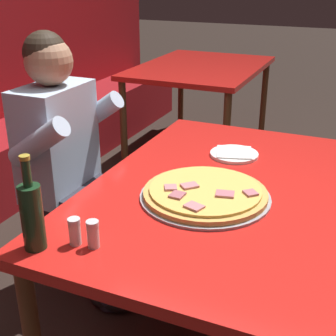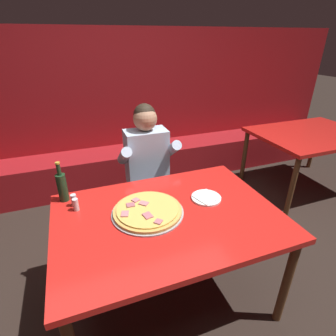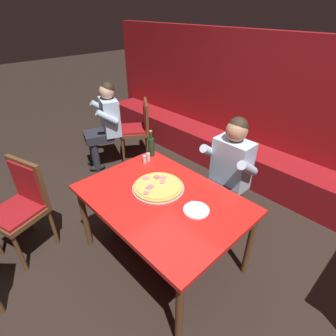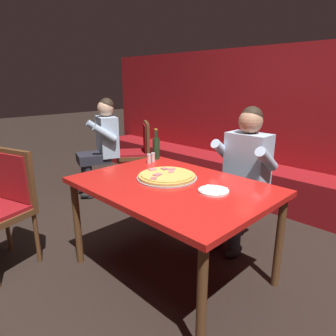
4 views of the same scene
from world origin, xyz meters
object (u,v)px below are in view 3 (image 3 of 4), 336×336
beer_bottle (151,146)px  dining_chair_far_right (22,202)px  shaker_oregano (148,157)px  dining_chair_far_left (139,126)px  pizza (158,187)px  diner_standing_companion (105,122)px  plate_white_paper (196,210)px  shaker_black_pepper (145,159)px  main_dining_table (162,204)px  diner_seated_blue_shirt (226,173)px

beer_bottle → dining_chair_far_right: 1.37m
beer_bottle → shaker_oregano: beer_bottle is taller
dining_chair_far_right → dining_chair_far_left: size_ratio=1.02×
pizza → dining_chair_far_right: (-0.93, -0.92, -0.21)m
beer_bottle → diner_standing_companion: diner_standing_companion is taller
pizza → diner_standing_companion: size_ratio=0.37×
plate_white_paper → diner_standing_companion: bearing=166.6°
pizza → plate_white_paper: size_ratio=2.23×
plate_white_paper → shaker_black_pepper: (-0.87, 0.18, 0.03)m
pizza → plate_white_paper: 0.44m
shaker_black_pepper → dining_chair_far_left: dining_chair_far_left is taller
plate_white_paper → shaker_oregano: 0.91m
beer_bottle → dining_chair_far_left: (-1.12, 0.69, -0.31)m
dining_chair_far_left → diner_standing_companion: diner_standing_companion is taller
main_dining_table → diner_seated_blue_shirt: size_ratio=1.12×
diner_seated_blue_shirt → pizza: bearing=-107.5°
beer_bottle → shaker_black_pepper: size_ratio=3.40×
main_dining_table → dining_chair_far_right: 1.36m
pizza → beer_bottle: 0.62m
plate_white_paper → beer_bottle: beer_bottle is taller
plate_white_paper → dining_chair_far_left: bearing=153.7°
pizza → beer_bottle: size_ratio=1.60×
pizza → dining_chair_far_right: bearing=-135.4°
shaker_black_pepper → diner_seated_blue_shirt: size_ratio=0.07×
main_dining_table → beer_bottle: (-0.62, 0.41, 0.18)m
plate_white_paper → dining_chair_far_right: (-1.37, -0.94, -0.20)m
plate_white_paper → diner_seated_blue_shirt: size_ratio=0.16×
beer_bottle → main_dining_table: bearing=-33.6°
shaker_oregano → dining_chair_far_right: bearing=-112.8°
diner_standing_companion → main_dining_table: bearing=-17.8°
plate_white_paper → diner_standing_companion: diner_standing_companion is taller
pizza → shaker_oregano: (-0.44, 0.25, 0.02)m
dining_chair_far_right → diner_standing_companion: size_ratio=0.75×
beer_bottle → shaker_black_pepper: beer_bottle is taller
dining_chair_far_right → dining_chair_far_left: 2.08m
beer_bottle → shaker_oregano: 0.14m
pizza → diner_standing_companion: 1.87m
plate_white_paper → main_dining_table: bearing=-165.7°
dining_chair_far_left → diner_standing_companion: (-0.16, -0.49, 0.15)m
shaker_black_pepper → dining_chair_far_right: size_ratio=0.09×
dining_chair_far_right → diner_standing_companion: 1.70m
pizza → dining_chair_far_right: dining_chair_far_right is taller
plate_white_paper → dining_chair_far_left: 2.31m
dining_chair_far_right → dining_chair_far_left: bearing=109.5°
shaker_oregano → shaker_black_pepper: same height
shaker_black_pepper → beer_bottle: bearing=114.7°
pizza → diner_seated_blue_shirt: bearing=72.5°
main_dining_table → shaker_black_pepper: 0.62m
pizza → dining_chair_far_left: 1.94m
shaker_black_pepper → dining_chair_far_right: 1.24m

